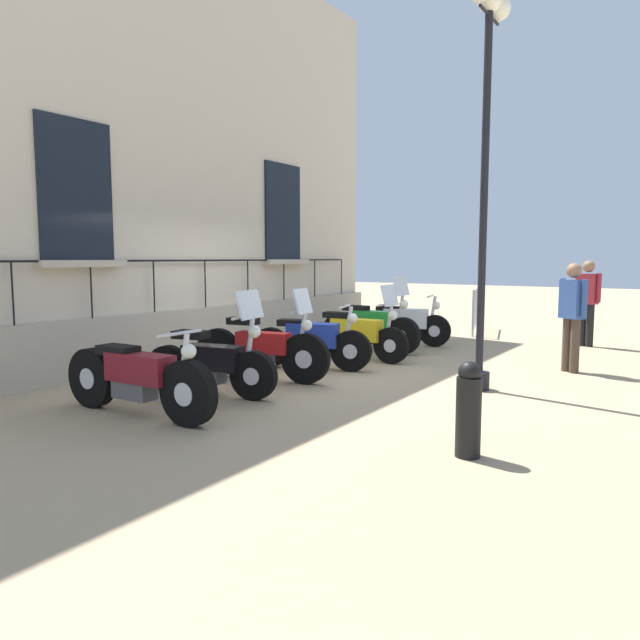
{
  "coord_description": "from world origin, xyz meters",
  "views": [
    {
      "loc": [
        5.38,
        -7.56,
        1.76
      ],
      "look_at": [
        0.37,
        0.0,
        0.8
      ],
      "focal_mm": 33.11,
      "sensor_mm": 36.0,
      "label": 1
    }
  ],
  "objects_px": {
    "motorcycle_maroon": "(138,379)",
    "motorcycle_white": "(404,324)",
    "motorcycle_black": "(211,363)",
    "lamppost": "(487,100)",
    "pedestrian_standing": "(572,311)",
    "pedestrian_walking": "(587,298)",
    "motorcycle_green": "(371,328)",
    "crowd_barrier": "(476,308)",
    "motorcycle_yellow": "(355,335)",
    "bollard": "(469,409)",
    "motorcycle_blue": "(311,343)",
    "motorcycle_red": "(262,350)"
  },
  "relations": [
    {
      "from": "motorcycle_maroon",
      "to": "motorcycle_black",
      "type": "bearing_deg",
      "value": 90.34
    },
    {
      "from": "motorcycle_blue",
      "to": "motorcycle_white",
      "type": "relative_size",
      "value": 1.03
    },
    {
      "from": "motorcycle_yellow",
      "to": "bollard",
      "type": "height_order",
      "value": "motorcycle_yellow"
    },
    {
      "from": "motorcycle_yellow",
      "to": "motorcycle_blue",
      "type": "bearing_deg",
      "value": -98.46
    },
    {
      "from": "motorcycle_maroon",
      "to": "motorcycle_red",
      "type": "bearing_deg",
      "value": 92.43
    },
    {
      "from": "motorcycle_black",
      "to": "motorcycle_red",
      "type": "bearing_deg",
      "value": 94.58
    },
    {
      "from": "motorcycle_green",
      "to": "motorcycle_white",
      "type": "distance_m",
      "value": 1.08
    },
    {
      "from": "motorcycle_green",
      "to": "motorcycle_white",
      "type": "xyz_separation_m",
      "value": [
        0.18,
        1.07,
        -0.01
      ]
    },
    {
      "from": "motorcycle_maroon",
      "to": "motorcycle_blue",
      "type": "height_order",
      "value": "motorcycle_blue"
    },
    {
      "from": "crowd_barrier",
      "to": "bollard",
      "type": "height_order",
      "value": "crowd_barrier"
    },
    {
      "from": "pedestrian_standing",
      "to": "pedestrian_walking",
      "type": "bearing_deg",
      "value": 95.28
    },
    {
      "from": "lamppost",
      "to": "motorcycle_maroon",
      "type": "bearing_deg",
      "value": -128.52
    },
    {
      "from": "motorcycle_maroon",
      "to": "pedestrian_standing",
      "type": "relative_size",
      "value": 1.34
    },
    {
      "from": "motorcycle_maroon",
      "to": "motorcycle_green",
      "type": "relative_size",
      "value": 1.09
    },
    {
      "from": "bollard",
      "to": "motorcycle_black",
      "type": "bearing_deg",
      "value": 172.84
    },
    {
      "from": "motorcycle_yellow",
      "to": "motorcycle_green",
      "type": "bearing_deg",
      "value": 103.78
    },
    {
      "from": "lamppost",
      "to": "crowd_barrier",
      "type": "distance_m",
      "value": 7.1
    },
    {
      "from": "crowd_barrier",
      "to": "pedestrian_standing",
      "type": "relative_size",
      "value": 1.1
    },
    {
      "from": "motorcycle_blue",
      "to": "motorcycle_green",
      "type": "bearing_deg",
      "value": 92.15
    },
    {
      "from": "motorcycle_black",
      "to": "lamppost",
      "type": "relative_size",
      "value": 0.36
    },
    {
      "from": "motorcycle_white",
      "to": "lamppost",
      "type": "relative_size",
      "value": 0.36
    },
    {
      "from": "pedestrian_walking",
      "to": "motorcycle_blue",
      "type": "bearing_deg",
      "value": -122.35
    },
    {
      "from": "lamppost",
      "to": "bollard",
      "type": "relative_size",
      "value": 6.0
    },
    {
      "from": "motorcycle_maroon",
      "to": "motorcycle_white",
      "type": "height_order",
      "value": "motorcycle_white"
    },
    {
      "from": "motorcycle_yellow",
      "to": "motorcycle_green",
      "type": "distance_m",
      "value": 1.03
    },
    {
      "from": "motorcycle_black",
      "to": "lamppost",
      "type": "xyz_separation_m",
      "value": [
        2.72,
        2.25,
        3.33
      ]
    },
    {
      "from": "pedestrian_walking",
      "to": "lamppost",
      "type": "bearing_deg",
      "value": -95.69
    },
    {
      "from": "motorcycle_yellow",
      "to": "crowd_barrier",
      "type": "xyz_separation_m",
      "value": [
        0.44,
        4.92,
        0.12
      ]
    },
    {
      "from": "motorcycle_black",
      "to": "lamppost",
      "type": "distance_m",
      "value": 4.86
    },
    {
      "from": "lamppost",
      "to": "pedestrian_walking",
      "type": "xyz_separation_m",
      "value": [
        0.5,
        4.99,
        -2.79
      ]
    },
    {
      "from": "motorcycle_yellow",
      "to": "lamppost",
      "type": "relative_size",
      "value": 0.39
    },
    {
      "from": "bollard",
      "to": "pedestrian_standing",
      "type": "xyz_separation_m",
      "value": [
        -0.03,
        4.67,
        0.52
      ]
    },
    {
      "from": "motorcycle_red",
      "to": "pedestrian_standing",
      "type": "height_order",
      "value": "pedestrian_standing"
    },
    {
      "from": "motorcycle_red",
      "to": "motorcycle_yellow",
      "type": "distance_m",
      "value": 2.21
    },
    {
      "from": "motorcycle_maroon",
      "to": "pedestrian_standing",
      "type": "bearing_deg",
      "value": 57.06
    },
    {
      "from": "lamppost",
      "to": "pedestrian_standing",
      "type": "bearing_deg",
      "value": 68.58
    },
    {
      "from": "motorcycle_black",
      "to": "motorcycle_white",
      "type": "bearing_deg",
      "value": 88.67
    },
    {
      "from": "motorcycle_yellow",
      "to": "crowd_barrier",
      "type": "distance_m",
      "value": 4.94
    },
    {
      "from": "motorcycle_maroon",
      "to": "motorcycle_yellow",
      "type": "height_order",
      "value": "motorcycle_yellow"
    },
    {
      "from": "motorcycle_white",
      "to": "crowd_barrier",
      "type": "distance_m",
      "value": 2.9
    },
    {
      "from": "motorcycle_blue",
      "to": "bollard",
      "type": "bearing_deg",
      "value": -37.02
    },
    {
      "from": "motorcycle_maroon",
      "to": "bollard",
      "type": "bearing_deg",
      "value": 11.56
    },
    {
      "from": "motorcycle_green",
      "to": "motorcycle_blue",
      "type": "bearing_deg",
      "value": -87.85
    },
    {
      "from": "crowd_barrier",
      "to": "motorcycle_yellow",
      "type": "bearing_deg",
      "value": -95.11
    },
    {
      "from": "motorcycle_green",
      "to": "lamppost",
      "type": "xyz_separation_m",
      "value": [
        2.78,
        -2.07,
        3.31
      ]
    },
    {
      "from": "motorcycle_yellow",
      "to": "lamppost",
      "type": "bearing_deg",
      "value": -22.82
    },
    {
      "from": "motorcycle_black",
      "to": "motorcycle_yellow",
      "type": "bearing_deg",
      "value": 86.69
    },
    {
      "from": "bollard",
      "to": "motorcycle_green",
      "type": "bearing_deg",
      "value": 126.95
    },
    {
      "from": "motorcycle_yellow",
      "to": "pedestrian_standing",
      "type": "height_order",
      "value": "pedestrian_standing"
    },
    {
      "from": "motorcycle_maroon",
      "to": "pedestrian_walking",
      "type": "distance_m",
      "value": 9.01
    }
  ]
}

